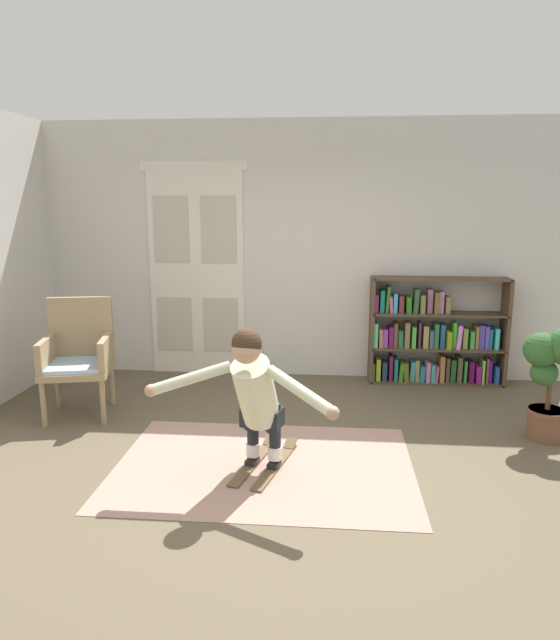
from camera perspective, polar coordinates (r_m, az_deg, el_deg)
The scene contains 9 objects.
ground_plane at distance 4.38m, azimuth 0.30°, elevation -15.33°, with size 7.20×7.20×0.00m, color brown.
back_wall at distance 6.52m, azimuth 2.24°, elevation 6.92°, with size 6.00×0.10×2.90m, color beige.
double_door at distance 6.66m, azimuth -8.38°, elevation 5.00°, with size 1.22×0.05×2.45m.
rug at distance 4.51m, azimuth -1.61°, elevation -14.41°, with size 2.28×1.63×0.01m, color #A47E6F.
bookshelf at distance 6.55m, azimuth 14.99°, elevation -1.80°, with size 1.49×0.30×1.19m.
wicker_chair at distance 5.72m, azimuth -19.60°, elevation -3.25°, with size 0.72×0.72×1.10m.
potted_plant at distance 5.29m, azimuth 25.53°, elevation -4.89°, with size 0.48×0.37×0.99m.
skis_pair at distance 4.53m, azimuth -1.47°, elevation -14.04°, with size 0.47×0.88×0.07m.
person_skier at distance 4.10m, azimuth -2.56°, elevation -7.09°, with size 1.38×0.83×1.08m.
Camera 1 is at (0.32, -3.89, 1.99)m, focal length 31.85 mm.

